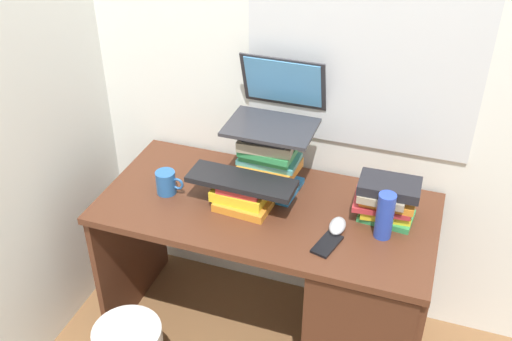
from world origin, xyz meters
name	(u,v)px	position (x,y,z in m)	size (l,w,h in m)	color
ground_plane	(265,332)	(0.00, 0.00, 0.00)	(6.00, 6.00, 0.00)	brown
wall_back	(298,33)	(0.00, 0.36, 1.30)	(6.00, 0.06, 2.60)	silver
wall_left	(42,37)	(-0.91, 0.00, 1.30)	(0.05, 6.00, 2.60)	silver
desk	(341,290)	(0.33, -0.02, 0.39)	(1.32, 0.63, 0.72)	#4C2819
book_stack_tall	(269,160)	(-0.03, 0.13, 0.85)	(0.25, 0.22, 0.27)	#2672B2
book_stack_keyboard_riser	(242,196)	(-0.09, -0.03, 0.77)	(0.24, 0.17, 0.11)	orange
book_stack_side	(387,199)	(0.45, 0.07, 0.81)	(0.24, 0.18, 0.17)	#338C4C
laptop	(276,108)	(-0.03, 0.19, 1.05)	(0.34, 0.32, 0.24)	#2D2D33
keyboard	(242,181)	(-0.09, -0.03, 0.84)	(0.42, 0.14, 0.02)	black
computer_mouse	(337,226)	(0.29, -0.05, 0.74)	(0.06, 0.10, 0.04)	#A5A8AD
mug	(166,182)	(-0.41, -0.05, 0.77)	(0.12, 0.08, 0.10)	#265999
water_bottle	(385,216)	(0.46, -0.03, 0.81)	(0.06, 0.06, 0.18)	#263FA5
cell_phone	(327,244)	(0.28, -0.15, 0.73)	(0.07, 0.14, 0.01)	black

